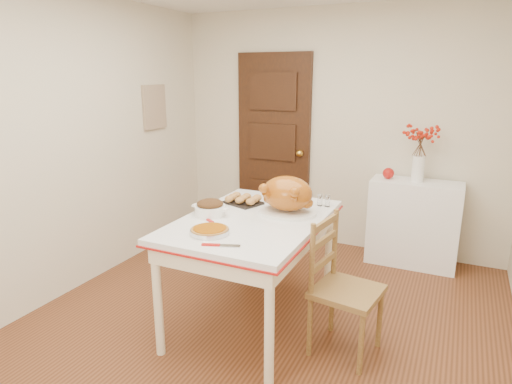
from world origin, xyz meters
The scene contains 18 objects.
floor centered at (0.00, 0.00, 0.00)m, with size 3.50×4.00×0.00m, color #492613.
wall_back centered at (0.00, 2.00, 1.25)m, with size 3.50×0.00×2.50m, color beige.
wall_left centered at (-1.75, 0.00, 1.25)m, with size 0.00×4.00×2.50m, color beige.
door_back centered at (-0.70, 1.97, 1.03)m, with size 0.85×0.06×2.06m, color #381B0C.
photo_board centered at (-1.73, 1.20, 1.50)m, with size 0.03×0.35×0.45m, color tan.
sideboard centered at (0.87, 1.78, 0.42)m, with size 0.84×0.37×0.84m, color white.
kitchen_table centered at (-0.08, 0.13, 0.42)m, with size 0.96×1.40×0.84m, color silver, non-canonical shape.
chair_oak centered at (0.63, 0.07, 0.47)m, with size 0.41×0.41×0.94m, color olive, non-canonical shape.
berry_vase centered at (0.87, 1.78, 1.10)m, with size 0.27×0.27×0.51m, color white, non-canonical shape.
apple centered at (0.60, 1.78, 0.89)m, with size 0.11×0.11×0.11m, color #A5120E.
turkey_platter centered at (0.10, 0.33, 0.98)m, with size 0.44×0.35×0.28m, color #A04F19, non-canonical shape.
pumpkin_pie centered at (-0.20, -0.27, 0.86)m, with size 0.25×0.25×0.05m, color #853E00.
stuffing_dish centered at (-0.40, 0.06, 0.89)m, with size 0.29×0.23×0.11m, color #4D2D15, non-canonical shape.
rolls_tray centered at (-0.31, 0.42, 0.87)m, with size 0.27×0.21×0.07m, color olive, non-canonical shape.
pie_server centered at (-0.03, -0.43, 0.84)m, with size 0.23×0.07×0.01m, color silver, non-canonical shape.
carving_knife centered at (-0.25, -0.11, 0.84)m, with size 0.23×0.06×0.01m, color silver, non-canonical shape.
drinking_glass centered at (0.00, 0.68, 0.90)m, with size 0.07×0.07×0.12m, color white.
shaker_pair centered at (0.29, 0.63, 0.89)m, with size 0.10×0.04×0.10m, color white, non-canonical shape.
Camera 1 is at (1.20, -2.56, 1.84)m, focal length 30.84 mm.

